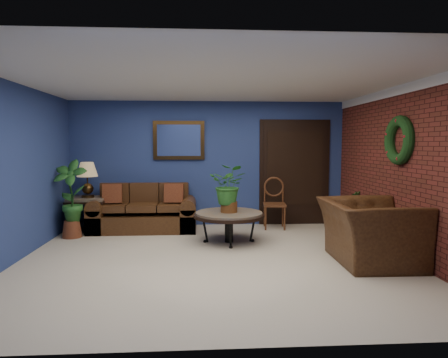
{
  "coord_description": "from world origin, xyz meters",
  "views": [
    {
      "loc": [
        -0.2,
        -5.57,
        1.64
      ],
      "look_at": [
        0.18,
        0.55,
        1.11
      ],
      "focal_mm": 32.0,
      "sensor_mm": 36.0,
      "label": 1
    }
  ],
  "objects": [
    {
      "name": "floor",
      "position": [
        0.0,
        0.0,
        0.0
      ],
      "size": [
        5.5,
        5.5,
        0.0
      ],
      "primitive_type": "plane",
      "color": "beige",
      "rests_on": "ground"
    },
    {
      "name": "wall_back",
      "position": [
        0.0,
        2.5,
        1.25
      ],
      "size": [
        5.5,
        0.04,
        2.5
      ],
      "primitive_type": "cube",
      "color": "navy",
      "rests_on": "ground"
    },
    {
      "name": "wall_left",
      "position": [
        -2.75,
        0.0,
        1.25
      ],
      "size": [
        0.04,
        5.0,
        2.5
      ],
      "primitive_type": "cube",
      "color": "navy",
      "rests_on": "ground"
    },
    {
      "name": "wall_right_brick",
      "position": [
        2.75,
        0.0,
        1.25
      ],
      "size": [
        0.04,
        5.0,
        2.5
      ],
      "primitive_type": "cube",
      "color": "maroon",
      "rests_on": "ground"
    },
    {
      "name": "ceiling",
      "position": [
        0.0,
        0.0,
        2.5
      ],
      "size": [
        5.5,
        5.0,
        0.02
      ],
      "primitive_type": "cube",
      "color": "silver",
      "rests_on": "wall_back"
    },
    {
      "name": "crown_molding",
      "position": [
        2.72,
        0.0,
        2.43
      ],
      "size": [
        0.03,
        5.0,
        0.14
      ],
      "primitive_type": "cube",
      "color": "white",
      "rests_on": "wall_right_brick"
    },
    {
      "name": "wall_mirror",
      "position": [
        -0.6,
        2.46,
        1.72
      ],
      "size": [
        1.02,
        0.06,
        0.77
      ],
      "primitive_type": "cube",
      "color": "#3C2812",
      "rests_on": "wall_back"
    },
    {
      "name": "closet_door",
      "position": [
        1.75,
        2.47,
        1.05
      ],
      "size": [
        1.44,
        0.06,
        2.18
      ],
      "primitive_type": "cube",
      "color": "black",
      "rests_on": "wall_back"
    },
    {
      "name": "wreath",
      "position": [
        2.69,
        0.05,
        1.7
      ],
      "size": [
        0.16,
        0.72,
        0.72
      ],
      "primitive_type": "torus",
      "rotation": [
        0.0,
        1.57,
        0.0
      ],
      "color": "black",
      "rests_on": "wall_right_brick"
    },
    {
      "name": "sofa",
      "position": [
        -1.26,
        2.07,
        0.29
      ],
      "size": [
        1.98,
        0.85,
        0.89
      ],
      "color": "#4D2F16",
      "rests_on": "ground"
    },
    {
      "name": "coffee_table",
      "position": [
        0.3,
        1.01,
        0.45
      ],
      "size": [
        1.18,
        1.18,
        0.51
      ],
      "rotation": [
        0.0,
        0.0,
        -0.32
      ],
      "color": "#57524C",
      "rests_on": "ground"
    },
    {
      "name": "end_table",
      "position": [
        -2.3,
        2.05,
        0.49
      ],
      "size": [
        0.7,
        0.7,
        0.64
      ],
      "color": "#57524C",
      "rests_on": "ground"
    },
    {
      "name": "table_lamp",
      "position": [
        -2.3,
        2.05,
        1.06
      ],
      "size": [
        0.39,
        0.39,
        0.64
      ],
      "color": "#3C2812",
      "rests_on": "end_table"
    },
    {
      "name": "side_chair",
      "position": [
        1.27,
        2.12,
        0.56
      ],
      "size": [
        0.47,
        0.47,
        1.0
      ],
      "rotation": [
        0.0,
        0.0,
        -0.1
      ],
      "color": "#592C19",
      "rests_on": "ground"
    },
    {
      "name": "armchair",
      "position": [
        2.15,
        -0.27,
        0.43
      ],
      "size": [
        1.18,
        1.34,
        0.86
      ],
      "primitive_type": "imported",
      "rotation": [
        0.0,
        0.0,
        1.55
      ],
      "color": "#4D2F16",
      "rests_on": "ground"
    },
    {
      "name": "coffee_plant",
      "position": [
        0.3,
        1.01,
        0.95
      ],
      "size": [
        0.74,
        0.69,
        0.8
      ],
      "color": "brown",
      "rests_on": "coffee_table"
    },
    {
      "name": "floor_plant",
      "position": [
        2.35,
        0.99,
        0.45
      ],
      "size": [
        0.42,
        0.35,
        0.86
      ],
      "color": "brown",
      "rests_on": "ground"
    },
    {
      "name": "tall_plant",
      "position": [
        -2.45,
        1.53,
        0.74
      ],
      "size": [
        0.67,
        0.53,
        1.38
      ],
      "color": "brown",
      "rests_on": "ground"
    }
  ]
}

